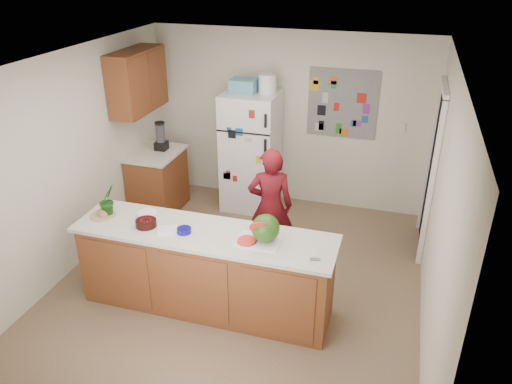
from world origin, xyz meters
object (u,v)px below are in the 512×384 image
(person, at_px, (270,206))
(watermelon, at_px, (266,228))
(cherry_bowl, at_px, (146,223))
(refrigerator, at_px, (251,152))

(person, distance_m, watermelon, 1.14)
(cherry_bowl, bearing_deg, watermelon, 3.16)
(watermelon, distance_m, cherry_bowl, 1.25)
(watermelon, bearing_deg, refrigerator, 110.55)
(refrigerator, relative_size, cherry_bowl, 8.09)
(person, height_order, cherry_bowl, person)
(person, relative_size, cherry_bowl, 6.93)
(refrigerator, bearing_deg, person, -63.71)
(refrigerator, distance_m, person, 1.47)
(person, height_order, watermelon, person)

